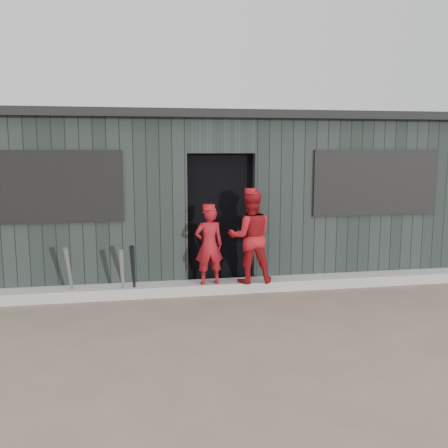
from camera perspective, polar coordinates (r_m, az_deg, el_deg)
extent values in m
plane|color=brown|center=(5.68, 3.30, -12.79)|extent=(80.00, 80.00, 0.00)
cube|color=#A6A5A0|center=(7.34, -0.03, -7.13)|extent=(8.00, 0.36, 0.15)
cone|color=gray|center=(7.10, -17.24, -5.46)|extent=(0.14, 0.28, 0.78)
cone|color=gray|center=(6.98, -11.54, -5.68)|extent=(0.09, 0.26, 0.73)
cone|color=black|center=(7.00, -10.32, -5.39)|extent=(0.10, 0.33, 0.78)
imported|color=maroon|center=(7.07, -1.73, -2.47)|extent=(0.43, 0.30, 1.12)
imported|color=#A4141B|center=(7.16, 3.01, -1.45)|extent=(0.68, 0.54, 1.34)
imported|color=silver|center=(7.84, 0.80, -2.15)|extent=(0.59, 0.39, 1.20)
cube|color=black|center=(8.77, -1.97, 2.95)|extent=(7.60, 2.70, 2.20)
cube|color=#272E2B|center=(7.35, -17.98, 1.81)|extent=(3.50, 0.20, 2.50)
cube|color=#282F2D|center=(8.08, 15.54, 2.50)|extent=(3.50, 0.20, 2.50)
cube|color=#2B3331|center=(7.34, -0.42, 10.04)|extent=(1.00, 0.20, 0.50)
cube|color=#242B28|center=(10.08, 20.57, 3.44)|extent=(0.20, 3.00, 2.50)
cube|color=#2A322F|center=(10.14, -3.11, 4.01)|extent=(8.00, 0.20, 2.50)
cube|color=black|center=(8.73, -2.02, 11.86)|extent=(8.30, 3.30, 0.12)
cube|color=black|center=(7.22, -19.40, 4.02)|extent=(2.00, 0.04, 1.00)
cube|color=black|center=(8.01, 16.97, 4.55)|extent=(2.00, 0.04, 1.00)
cube|color=black|center=(7.92, -3.38, 3.41)|extent=(0.17, 0.17, 0.81)
cube|color=black|center=(7.80, -1.16, 2.98)|extent=(0.24, 0.22, 0.88)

